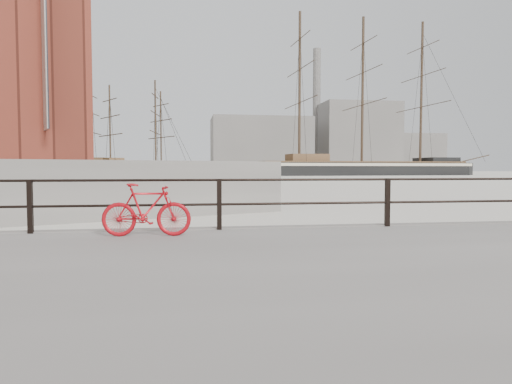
{
  "coord_description": "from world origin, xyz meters",
  "views": [
    {
      "loc": [
        -4.13,
        -9.09,
        1.56
      ],
      "look_at": [
        -2.52,
        1.5,
        1.0
      ],
      "focal_mm": 32.0,
      "sensor_mm": 36.0,
      "label": 1
    }
  ],
  "objects_px": {
    "schooner_mid": "(125,177)",
    "schooner_left": "(137,177)",
    "bicycle": "(146,210)",
    "barque_black": "(362,175)"
  },
  "relations": [
    {
      "from": "schooner_mid",
      "to": "schooner_left",
      "type": "distance_m",
      "value": 2.58
    },
    {
      "from": "barque_black",
      "to": "schooner_left",
      "type": "relative_size",
      "value": 2.91
    },
    {
      "from": "barque_black",
      "to": "schooner_mid",
      "type": "xyz_separation_m",
      "value": [
        -49.1,
        -8.93,
        0.0
      ]
    },
    {
      "from": "bicycle",
      "to": "schooner_left",
      "type": "xyz_separation_m",
      "value": [
        -8.22,
        76.84,
        -0.82
      ]
    },
    {
      "from": "barque_black",
      "to": "schooner_mid",
      "type": "height_order",
      "value": "barque_black"
    },
    {
      "from": "schooner_mid",
      "to": "schooner_left",
      "type": "relative_size",
      "value": 1.16
    },
    {
      "from": "schooner_left",
      "to": "bicycle",
      "type": "bearing_deg",
      "value": -115.76
    },
    {
      "from": "bicycle",
      "to": "schooner_mid",
      "type": "height_order",
      "value": "schooner_mid"
    },
    {
      "from": "schooner_left",
      "to": "barque_black",
      "type": "bearing_deg",
      "value": -19.78
    },
    {
      "from": "bicycle",
      "to": "schooner_mid",
      "type": "xyz_separation_m",
      "value": [
        -10.55,
        77.93,
        -0.82
      ]
    }
  ]
}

